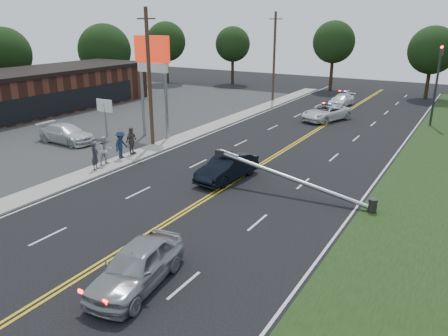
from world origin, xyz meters
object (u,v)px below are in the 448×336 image
Objects in this scene: utility_pole_mid at (149,78)px; bystander_d at (131,141)px; small_sign at (105,109)px; fallen_streetlight at (299,181)px; emergency_a at (326,113)px; waiting_sedan at (137,266)px; traffic_signal at (437,79)px; crashed_sedan at (227,167)px; bystander_b at (105,150)px; emergency_b at (342,100)px; pylon_sign at (152,62)px; bystander_a at (95,156)px; utility_pole_far at (274,57)px; parked_car at (66,134)px; bystander_c at (121,145)px.

bystander_d is at bearing -80.65° from utility_pole_mid.
small_sign is 0.33× the size of fallen_streetlight.
waiting_sedan is at bearing -65.25° from emergency_a.
traffic_signal reaches higher than small_sign.
crashed_sedan is (13.48, -3.62, -1.58)m from small_sign.
utility_pole_mid is 5.25× the size of bystander_b.
utility_pole_mid reaches higher than emergency_b.
traffic_signal is at bearing 73.95° from crashed_sedan.
pylon_sign is 1.85× the size of emergency_b.
small_sign is 28.72m from traffic_signal.
waiting_sedan is at bearing -150.13° from bystander_a.
utility_pole_mid is 7.73m from bystander_a.
traffic_signal reaches higher than emergency_a.
emergency_a is 3.04× the size of bystander_a.
utility_pole_far is 2.31× the size of emergency_b.
bystander_d reaches higher than crashed_sedan.
small_sign is 3.56m from parked_car.
pylon_sign is at bearing 156.76° from crashed_sedan.
crashed_sedan is at bearing -15.03° from small_sign.
utility_pole_far is 27.74m from bystander_b.
utility_pole_far reaches higher than small_sign.
parked_car is 0.92× the size of emergency_a.
emergency_b is 2.23× the size of bystander_d.
utility_pole_mid is at bearing 15.73° from bystander_b.
pylon_sign is at bearing -45.72° from parked_car.
pylon_sign reaches higher than bystander_c.
emergency_a is (8.62, 15.24, -4.34)m from utility_pole_mid.
emergency_a is 2.77× the size of bystander_d.
waiting_sedan reaches higher than emergency_b.
crashed_sedan is at bearing -71.28° from utility_pole_far.
small_sign is at bearing 43.59° from bystander_c.
emergency_a is at bearing 60.50° from utility_pole_mid.
crashed_sedan is (-4.71, 0.38, -0.16)m from fallen_streetlight.
utility_pole_mid reaches higher than bystander_d.
small_sign is 18.68m from fallen_streetlight.
bystander_b is (0.56, -5.45, -4.01)m from utility_pole_mid.
bystander_c is at bearing -82.99° from utility_pole_mid.
bystander_c is (0.48, -25.90, -4.02)m from utility_pole_far.
utility_pole_mid is at bearing -134.20° from traffic_signal.
bystander_d is (0.47, -24.85, -3.99)m from utility_pole_far.
bystander_c is at bearing 126.41° from waiting_sedan.
crashed_sedan is at bearing -92.23° from bystander_a.
emergency_b is 30.76m from bystander_a.
waiting_sedan is 14.37m from bystander_b.
small_sign reaches higher than bystander_a.
bystander_b reaches higher than bystander_c.
emergency_a is 2.84× the size of bystander_c.
utility_pole_mid is 25.07m from emergency_b.
bystander_b reaches higher than emergency_b.
emergency_b is 28.28m from bystander_c.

